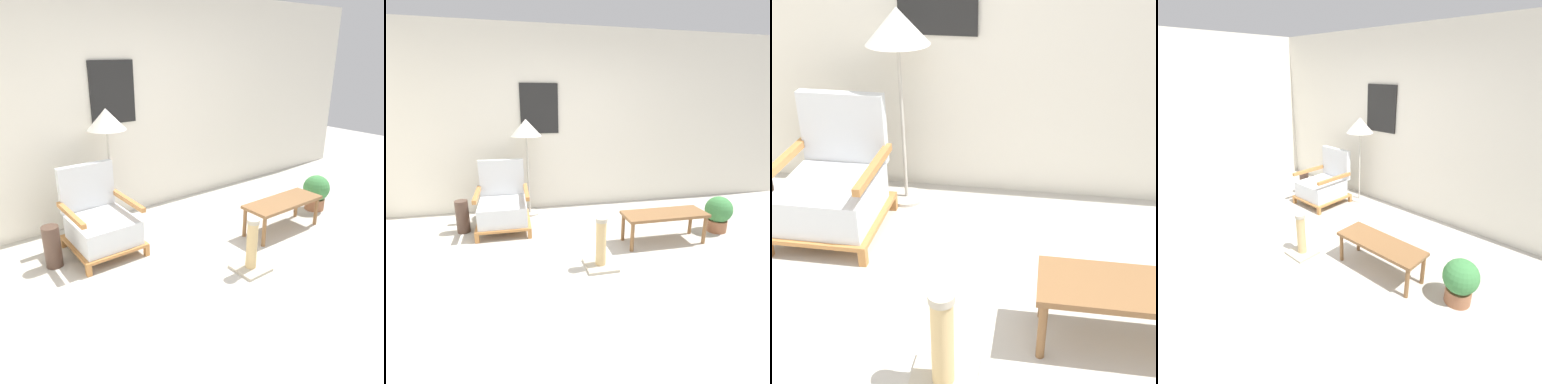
# 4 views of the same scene
# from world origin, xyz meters

# --- Properties ---
(wall_back) EXTENTS (8.00, 0.09, 2.70)m
(wall_back) POSITION_xyz_m (-0.00, 2.35, 1.35)
(wall_back) COLOR silver
(wall_back) RESTS_ON ground_plane
(armchair) EXTENTS (0.68, 0.75, 0.89)m
(armchair) POSITION_xyz_m (-1.03, 1.57, 0.32)
(armchair) COLOR #B2753D
(armchair) RESTS_ON ground_plane
(floor_lamp) EXTENTS (0.44, 0.44, 1.42)m
(floor_lamp) POSITION_xyz_m (-0.66, 2.05, 1.23)
(floor_lamp) COLOR #B7B2A8
(floor_lamp) RESTS_ON ground_plane
(coffee_table) EXTENTS (1.00, 0.38, 0.38)m
(coffee_table) POSITION_xyz_m (0.87, 0.73, 0.33)
(coffee_table) COLOR brown
(coffee_table) RESTS_ON ground_plane
(scratching_post) EXTENTS (0.32, 0.32, 0.54)m
(scratching_post) POSITION_xyz_m (-0.04, 0.34, 0.20)
(scratching_post) COLOR #B2A893
(scratching_post) RESTS_ON ground_plane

